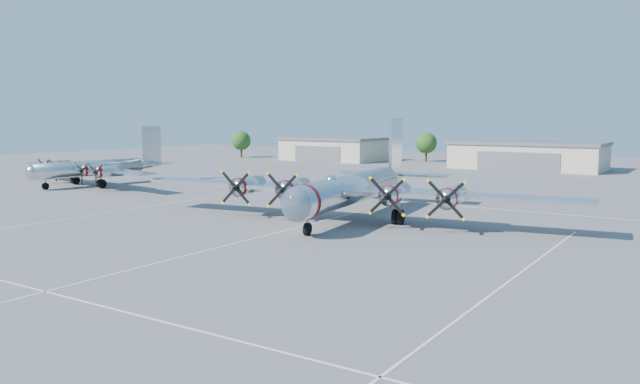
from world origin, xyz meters
The scene contains 8 objects.
ground centered at (0.00, 0.00, 0.00)m, with size 260.00×260.00×0.00m, color #565659.
parking_lines centered at (0.00, -1.75, 0.01)m, with size 60.00×50.08×0.01m.
hangar_west centered at (-45.00, 81.96, 2.71)m, with size 22.60×14.60×5.40m.
hangar_center centered at (0.00, 81.96, 2.71)m, with size 28.60×14.60×5.40m.
tree_far_west centered at (-70.00, 78.00, 4.22)m, with size 4.80×4.80×6.64m.
tree_west centered at (-25.00, 90.00, 4.22)m, with size 4.80×4.80×6.64m.
main_bomber_b29 centered at (1.55, 11.21, 0.00)m, with size 45.21×30.92×10.00m, color silver, non-canonical shape.
bomber_west centered at (-45.90, 16.43, 0.00)m, with size 32.86×23.27×8.68m, color #BBBDC0, non-canonical shape.
Camera 1 is at (32.81, -42.82, 10.12)m, focal length 35.00 mm.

